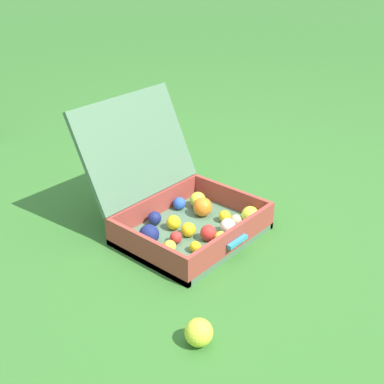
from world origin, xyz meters
TOP-DOWN VIEW (x-y plane):
  - ground_plane at (0.00, 0.00)m, footprint 16.00×16.00m
  - open_suitcase at (-0.06, 0.14)m, footprint 0.55×0.66m
  - stray_ball_on_grass at (-0.52, -0.36)m, footprint 0.09×0.09m

SIDE VIEW (x-z plane):
  - ground_plane at x=0.00m, z-range 0.00..0.00m
  - stray_ball_on_grass at x=-0.52m, z-range 0.00..0.09m
  - open_suitcase at x=-0.06m, z-range -0.15..0.37m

